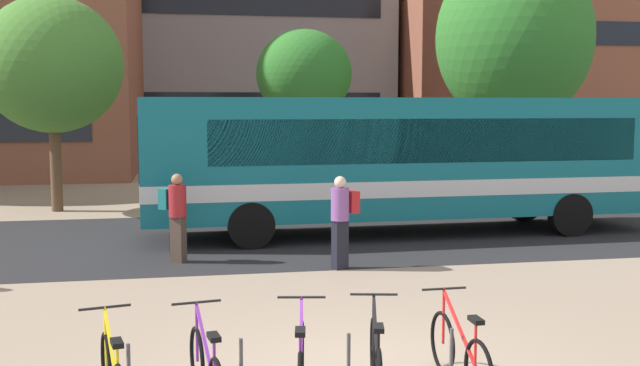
{
  "coord_description": "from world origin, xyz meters",
  "views": [
    {
      "loc": [
        -1.92,
        -7.62,
        3.05
      ],
      "look_at": [
        0.23,
        3.92,
        1.8
      ],
      "focal_mm": 41.45,
      "sensor_mm": 36.0,
      "label": 1
    }
  ],
  "objects_px": {
    "commuter_red_pack_0": "(342,215)",
    "street_tree_2": "(52,65)",
    "street_tree_3": "(514,38)",
    "commuter_teal_pack_1": "(176,211)",
    "city_bus": "(400,159)",
    "street_tree_0": "(304,75)",
    "parked_bicycle_red_4": "(460,354)",
    "parked_bicycle_black_3": "(376,363)"
  },
  "relations": [
    {
      "from": "commuter_red_pack_0",
      "to": "street_tree_2",
      "type": "bearing_deg",
      "value": -74.11
    },
    {
      "from": "commuter_red_pack_0",
      "to": "street_tree_2",
      "type": "height_order",
      "value": "street_tree_2"
    },
    {
      "from": "street_tree_2",
      "to": "street_tree_3",
      "type": "relative_size",
      "value": 0.74
    },
    {
      "from": "commuter_red_pack_0",
      "to": "commuter_teal_pack_1",
      "type": "relative_size",
      "value": 1.01
    },
    {
      "from": "commuter_red_pack_0",
      "to": "street_tree_3",
      "type": "xyz_separation_m",
      "value": [
        8.04,
        10.11,
        4.25
      ]
    },
    {
      "from": "city_bus",
      "to": "street_tree_0",
      "type": "bearing_deg",
      "value": -85.96
    },
    {
      "from": "commuter_red_pack_0",
      "to": "commuter_teal_pack_1",
      "type": "bearing_deg",
      "value": -41.27
    },
    {
      "from": "parked_bicycle_red_4",
      "to": "street_tree_3",
      "type": "bearing_deg",
      "value": -27.45
    },
    {
      "from": "parked_bicycle_black_3",
      "to": "street_tree_3",
      "type": "height_order",
      "value": "street_tree_3"
    },
    {
      "from": "commuter_teal_pack_1",
      "to": "street_tree_2",
      "type": "height_order",
      "value": "street_tree_2"
    },
    {
      "from": "street_tree_3",
      "to": "city_bus",
      "type": "bearing_deg",
      "value": -131.61
    },
    {
      "from": "city_bus",
      "to": "commuter_red_pack_0",
      "type": "height_order",
      "value": "city_bus"
    },
    {
      "from": "parked_bicycle_black_3",
      "to": "commuter_red_pack_0",
      "type": "xyz_separation_m",
      "value": [
        0.94,
        6.03,
        0.62
      ]
    },
    {
      "from": "commuter_red_pack_0",
      "to": "street_tree_3",
      "type": "bearing_deg",
      "value": -148.81
    },
    {
      "from": "commuter_red_pack_0",
      "to": "commuter_teal_pack_1",
      "type": "xyz_separation_m",
      "value": [
        -3.02,
        1.16,
        -0.01
      ]
    },
    {
      "from": "city_bus",
      "to": "commuter_red_pack_0",
      "type": "bearing_deg",
      "value": 57.08
    },
    {
      "from": "parked_bicycle_red_4",
      "to": "street_tree_2",
      "type": "bearing_deg",
      "value": 22.75
    },
    {
      "from": "street_tree_0",
      "to": "street_tree_3",
      "type": "xyz_separation_m",
      "value": [
        6.7,
        -2.33,
        1.17
      ]
    },
    {
      "from": "parked_bicycle_black_3",
      "to": "commuter_red_pack_0",
      "type": "bearing_deg",
      "value": 2.82
    },
    {
      "from": "parked_bicycle_black_3",
      "to": "commuter_teal_pack_1",
      "type": "distance_m",
      "value": 7.51
    },
    {
      "from": "parked_bicycle_red_4",
      "to": "commuter_teal_pack_1",
      "type": "height_order",
      "value": "commuter_teal_pack_1"
    },
    {
      "from": "commuter_red_pack_0",
      "to": "parked_bicycle_black_3",
      "type": "bearing_deg",
      "value": 60.81
    },
    {
      "from": "street_tree_0",
      "to": "parked_bicycle_red_4",
      "type": "bearing_deg",
      "value": -94.14
    },
    {
      "from": "street_tree_0",
      "to": "street_tree_2",
      "type": "relative_size",
      "value": 0.93
    },
    {
      "from": "parked_bicycle_black_3",
      "to": "street_tree_0",
      "type": "height_order",
      "value": "street_tree_0"
    },
    {
      "from": "parked_bicycle_black_3",
      "to": "street_tree_3",
      "type": "relative_size",
      "value": 0.21
    },
    {
      "from": "commuter_red_pack_0",
      "to": "street_tree_2",
      "type": "relative_size",
      "value": 0.29
    },
    {
      "from": "parked_bicycle_red_4",
      "to": "street_tree_2",
      "type": "xyz_separation_m",
      "value": [
        -6.45,
        14.75,
        3.77
      ]
    },
    {
      "from": "commuter_red_pack_0",
      "to": "street_tree_2",
      "type": "distance_m",
      "value": 11.36
    },
    {
      "from": "city_bus",
      "to": "parked_bicycle_black_3",
      "type": "xyz_separation_m",
      "value": [
        -3.1,
        -9.52,
        -1.39
      ]
    },
    {
      "from": "parked_bicycle_black_3",
      "to": "street_tree_2",
      "type": "height_order",
      "value": "street_tree_2"
    },
    {
      "from": "street_tree_0",
      "to": "street_tree_2",
      "type": "distance_m",
      "value": 8.59
    },
    {
      "from": "city_bus",
      "to": "street_tree_0",
      "type": "distance_m",
      "value": 9.29
    },
    {
      "from": "city_bus",
      "to": "commuter_red_pack_0",
      "type": "distance_m",
      "value": 4.17
    },
    {
      "from": "street_tree_2",
      "to": "street_tree_3",
      "type": "distance_m",
      "value": 14.59
    },
    {
      "from": "commuter_teal_pack_1",
      "to": "street_tree_3",
      "type": "distance_m",
      "value": 14.86
    },
    {
      "from": "street_tree_3",
      "to": "street_tree_0",
      "type": "bearing_deg",
      "value": 160.83
    },
    {
      "from": "street_tree_3",
      "to": "parked_bicycle_red_4",
      "type": "bearing_deg",
      "value": -116.58
    },
    {
      "from": "street_tree_0",
      "to": "street_tree_3",
      "type": "relative_size",
      "value": 0.69
    },
    {
      "from": "commuter_red_pack_0",
      "to": "parked_bicycle_red_4",
      "type": "bearing_deg",
      "value": 69.76
    },
    {
      "from": "parked_bicycle_black_3",
      "to": "street_tree_2",
      "type": "xyz_separation_m",
      "value": [
        -5.5,
        14.84,
        3.77
      ]
    },
    {
      "from": "city_bus",
      "to": "street_tree_3",
      "type": "height_order",
      "value": "street_tree_3"
    }
  ]
}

